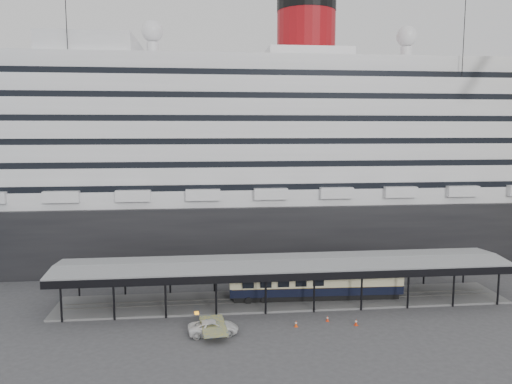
% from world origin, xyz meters
% --- Properties ---
extents(ground, '(200.00, 200.00, 0.00)m').
position_xyz_m(ground, '(0.00, 0.00, 0.00)').
color(ground, '#3B3B3D').
rests_on(ground, ground).
extents(cruise_ship, '(130.00, 30.00, 43.90)m').
position_xyz_m(cruise_ship, '(0.05, 32.00, 18.35)').
color(cruise_ship, black).
rests_on(cruise_ship, ground).
extents(platform_canopy, '(56.00, 9.18, 5.30)m').
position_xyz_m(platform_canopy, '(0.00, 5.00, 2.36)').
color(platform_canopy, slate).
rests_on(platform_canopy, ground).
extents(port_truck, '(5.50, 2.90, 1.48)m').
position_xyz_m(port_truck, '(-9.13, -4.28, 0.74)').
color(port_truck, white).
rests_on(port_truck, ground).
extents(pullman_carriage, '(21.91, 3.65, 21.42)m').
position_xyz_m(pullman_carriage, '(4.04, 5.00, 2.61)').
color(pullman_carriage, black).
rests_on(pullman_carriage, ground).
extents(traffic_cone_left, '(0.38, 0.38, 0.72)m').
position_xyz_m(traffic_cone_left, '(-0.05, -3.25, 0.36)').
color(traffic_cone_left, '#F1480D').
rests_on(traffic_cone_left, ground).
extents(traffic_cone_mid, '(0.35, 0.35, 0.66)m').
position_xyz_m(traffic_cone_mid, '(3.77, -2.11, 0.33)').
color(traffic_cone_mid, '#F9370D').
rests_on(traffic_cone_mid, ground).
extents(traffic_cone_right, '(0.49, 0.49, 0.76)m').
position_xyz_m(traffic_cone_right, '(6.62, -3.59, 0.38)').
color(traffic_cone_right, red).
rests_on(traffic_cone_right, ground).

